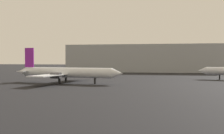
% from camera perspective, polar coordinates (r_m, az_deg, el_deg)
% --- Properties ---
extents(airplane_distant, '(30.59, 24.95, 9.35)m').
position_cam_1_polar(airplane_distant, '(72.11, -9.72, -1.14)').
color(airplane_distant, silver).
rests_on(airplane_distant, ground_plane).
extents(terminal_building, '(77.30, 24.98, 13.32)m').
position_cam_1_polar(terminal_building, '(139.93, 7.15, 1.81)').
color(terminal_building, '#999EA3').
rests_on(terminal_building, ground_plane).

